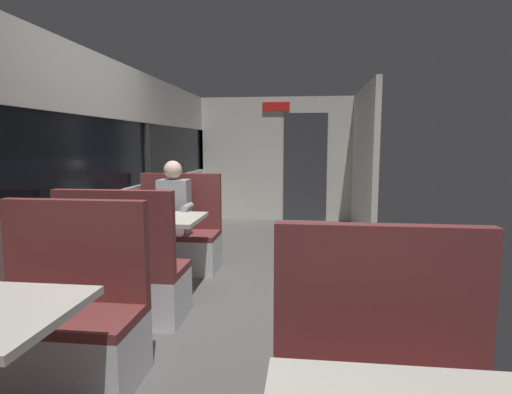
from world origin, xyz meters
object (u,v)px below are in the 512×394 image
Objects in this scene: dining_table_mid_window at (155,227)px; bench_mid_window_facing_entry at (178,241)px; seated_passenger at (175,225)px; bench_mid_window_facing_end at (126,281)px; bench_near_window_facing_entry at (64,328)px.

dining_table_mid_window is 0.77m from bench_mid_window_facing_entry.
seated_passenger is (0.00, 0.63, -0.10)m from dining_table_mid_window.
seated_passenger is (0.00, 1.33, 0.21)m from bench_mid_window_facing_end.
dining_table_mid_window is at bearing -90.00° from seated_passenger.
dining_table_mid_window is (0.00, 1.58, 0.31)m from bench_near_window_facing_entry.
bench_mid_window_facing_entry is at bearing 90.00° from dining_table_mid_window.
bench_mid_window_facing_entry is at bearing 90.00° from bench_mid_window_facing_end.
bench_mid_window_facing_end is (0.00, -0.70, -0.31)m from dining_table_mid_window.
bench_near_window_facing_entry and bench_mid_window_facing_end have the same top height.
seated_passenger is at bearing 90.00° from bench_mid_window_facing_end.
bench_mid_window_facing_end is 1.00× the size of bench_mid_window_facing_entry.
bench_near_window_facing_entry is 1.22× the size of dining_table_mid_window.
bench_near_window_facing_entry is at bearing -90.00° from bench_mid_window_facing_end.
bench_mid_window_facing_end is (0.00, 0.88, 0.00)m from bench_near_window_facing_entry.
bench_mid_window_facing_entry is (0.00, 0.70, -0.31)m from dining_table_mid_window.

